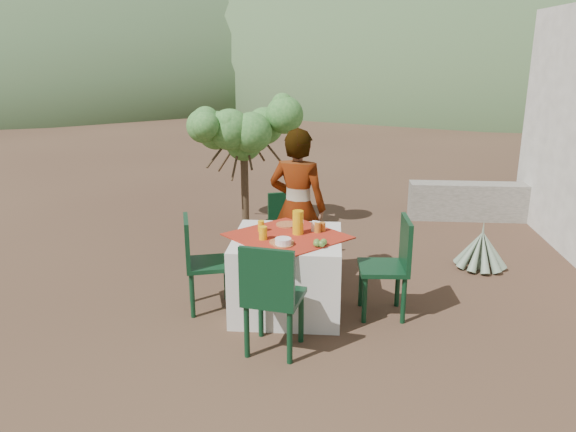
% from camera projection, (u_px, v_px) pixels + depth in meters
% --- Properties ---
extents(ground, '(160.00, 160.00, 0.00)m').
position_uv_depth(ground, '(213.00, 312.00, 5.46)').
color(ground, '#39231A').
rests_on(ground, ground).
extents(table, '(1.30, 1.30, 0.76)m').
position_uv_depth(table, '(287.00, 273.00, 5.44)').
color(table, silver).
rests_on(table, ground).
extents(chair_far, '(0.52, 0.52, 0.87)m').
position_uv_depth(chair_far, '(287.00, 227.00, 6.48)').
color(chair_far, black).
rests_on(chair_far, ground).
extents(chair_near, '(0.53, 0.53, 0.98)m').
position_uv_depth(chair_near, '(271.00, 294.00, 4.57)').
color(chair_near, black).
rests_on(chair_near, ground).
extents(chair_left, '(0.54, 0.54, 0.94)m').
position_uv_depth(chair_left, '(200.00, 259.00, 5.40)').
color(chair_left, black).
rests_on(chair_left, ground).
extents(chair_right, '(0.47, 0.47, 0.96)m').
position_uv_depth(chair_right, '(392.00, 262.00, 5.28)').
color(chair_right, black).
rests_on(chair_right, ground).
extents(person, '(0.70, 0.55, 1.69)m').
position_uv_depth(person, '(298.00, 208.00, 5.94)').
color(person, '#8C6651').
rests_on(person, ground).
extents(shrub_tree, '(1.40, 1.37, 1.65)m').
position_uv_depth(shrub_tree, '(248.00, 137.00, 7.68)').
color(shrub_tree, '#4E3C27').
rests_on(shrub_tree, ground).
extents(agave, '(0.59, 0.61, 0.64)m').
position_uv_depth(agave, '(481.00, 250.00, 6.52)').
color(agave, gray).
rests_on(agave, ground).
extents(stone_wall, '(2.60, 0.35, 0.55)m').
position_uv_depth(stone_wall, '(498.00, 202.00, 8.35)').
color(stone_wall, gray).
rests_on(stone_wall, ground).
extents(hill_near_left, '(40.00, 40.00, 16.00)m').
position_uv_depth(hill_near_left, '(32.00, 89.00, 35.50)').
color(hill_near_left, '#415A32').
rests_on(hill_near_left, ground).
extents(hill_near_right, '(48.00, 48.00, 20.00)m').
position_uv_depth(hill_near_right, '(491.00, 86.00, 38.92)').
color(hill_near_right, '#415A32').
rests_on(hill_near_right, ground).
extents(hill_far_center, '(60.00, 60.00, 24.00)m').
position_uv_depth(hill_far_center, '(283.00, 75.00, 55.43)').
color(hill_far_center, slate).
rests_on(hill_far_center, ground).
extents(plate_far, '(0.22, 0.22, 0.01)m').
position_uv_depth(plate_far, '(287.00, 225.00, 5.63)').
color(plate_far, brown).
rests_on(plate_far, table).
extents(plate_near, '(0.23, 0.23, 0.01)m').
position_uv_depth(plate_near, '(282.00, 242.00, 5.12)').
color(plate_near, brown).
rests_on(plate_near, table).
extents(glass_far, '(0.06, 0.06, 0.10)m').
position_uv_depth(glass_far, '(261.00, 226.00, 5.44)').
color(glass_far, '#E8A90E').
rests_on(glass_far, table).
extents(glass_near, '(0.08, 0.08, 0.12)m').
position_uv_depth(glass_near, '(263.00, 233.00, 5.20)').
color(glass_near, '#E8A90E').
rests_on(glass_near, table).
extents(juice_pitcher, '(0.10, 0.10, 0.23)m').
position_uv_depth(juice_pitcher, '(298.00, 222.00, 5.34)').
color(juice_pitcher, '#E8A90E').
rests_on(juice_pitcher, table).
extents(bowl_plate, '(0.19, 0.19, 0.01)m').
position_uv_depth(bowl_plate, '(283.00, 245.00, 5.06)').
color(bowl_plate, brown).
rests_on(bowl_plate, table).
extents(white_bowl, '(0.15, 0.15, 0.05)m').
position_uv_depth(white_bowl, '(283.00, 241.00, 5.05)').
color(white_bowl, white).
rests_on(white_bowl, bowl_plate).
extents(jar_left, '(0.06, 0.06, 0.10)m').
position_uv_depth(jar_left, '(318.00, 227.00, 5.40)').
color(jar_left, '#BF6F21').
rests_on(jar_left, table).
extents(jar_right, '(0.06, 0.06, 0.09)m').
position_uv_depth(jar_right, '(323.00, 227.00, 5.44)').
color(jar_right, '#BF6F21').
rests_on(jar_right, table).
extents(napkin_holder, '(0.09, 0.07, 0.10)m').
position_uv_depth(napkin_holder, '(316.00, 226.00, 5.43)').
color(napkin_holder, white).
rests_on(napkin_holder, table).
extents(fruit_cluster, '(0.12, 0.11, 0.06)m').
position_uv_depth(fruit_cluster, '(320.00, 243.00, 5.03)').
color(fruit_cluster, '#52792C').
rests_on(fruit_cluster, table).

